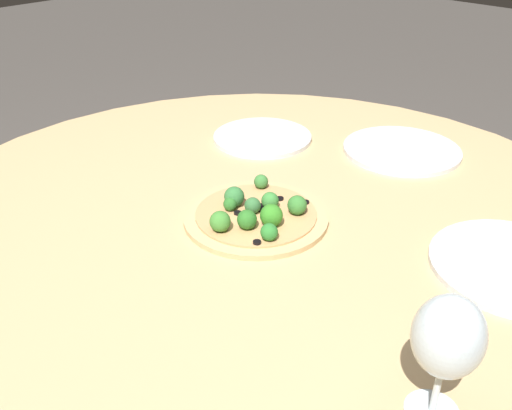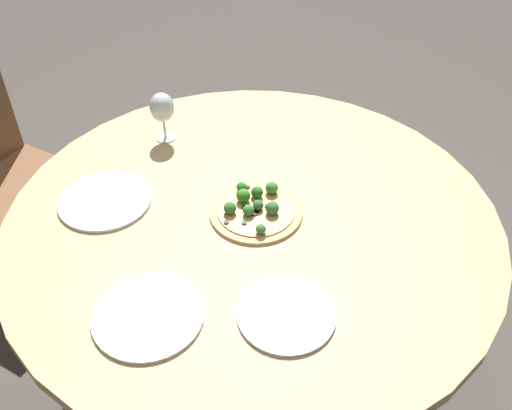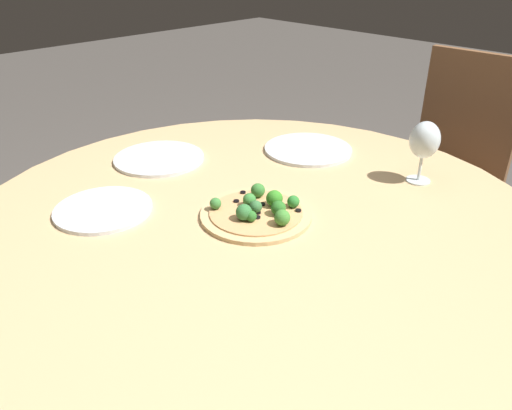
{
  "view_description": "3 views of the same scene",
  "coord_description": "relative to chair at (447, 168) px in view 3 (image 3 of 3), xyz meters",
  "views": [
    {
      "loc": [
        0.65,
        0.61,
        1.25
      ],
      "look_at": [
        0.01,
        -0.01,
        0.74
      ],
      "focal_mm": 40.0,
      "sensor_mm": 36.0,
      "label": 1
    },
    {
      "loc": [
        -1.02,
        -0.61,
        1.78
      ],
      "look_at": [
        0.01,
        -0.01,
        0.74
      ],
      "focal_mm": 40.0,
      "sensor_mm": 36.0,
      "label": 2
    },
    {
      "loc": [
        0.74,
        -0.72,
        1.29
      ],
      "look_at": [
        0.01,
        -0.01,
        0.74
      ],
      "focal_mm": 35.0,
      "sensor_mm": 36.0,
      "label": 3
    }
  ],
  "objects": [
    {
      "name": "dining_table",
      "position": [
        0.02,
        -1.09,
        0.18
      ],
      "size": [
        1.38,
        1.38,
        0.71
      ],
      "color": "tan",
      "rests_on": "ground_plane"
    },
    {
      "name": "chair",
      "position": [
        0.0,
        0.0,
        0.0
      ],
      "size": [
        0.41,
        0.41,
        0.91
      ],
      "rotation": [
        0.0,
        0.0,
        0.02
      ],
      "color": "brown",
      "rests_on": "ground_plane"
    },
    {
      "name": "pizza",
      "position": [
        0.04,
        -1.1,
        0.25
      ],
      "size": [
        0.26,
        0.26,
        0.05
      ],
      "color": "tan",
      "rests_on": "dining_table"
    },
    {
      "name": "wine_glass",
      "position": [
        0.2,
        -0.66,
        0.35
      ],
      "size": [
        0.08,
        0.08,
        0.17
      ],
      "color": "silver",
      "rests_on": "dining_table"
    },
    {
      "name": "plate_near",
      "position": [
        -0.15,
        -0.7,
        0.24
      ],
      "size": [
        0.27,
        0.27,
        0.01
      ],
      "color": "silver",
      "rests_on": "dining_table"
    },
    {
      "name": "plate_far",
      "position": [
        -0.24,
        -1.34,
        0.24
      ],
      "size": [
        0.23,
        0.23,
        0.01
      ],
      "color": "silver",
      "rests_on": "dining_table"
    },
    {
      "name": "plate_side",
      "position": [
        -0.41,
        -1.07,
        0.24
      ],
      "size": [
        0.26,
        0.26,
        0.01
      ],
      "color": "silver",
      "rests_on": "dining_table"
    }
  ]
}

